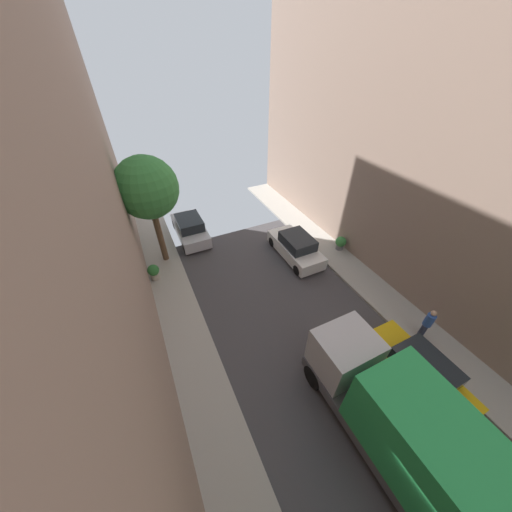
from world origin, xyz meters
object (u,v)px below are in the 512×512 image
(parked_car_right_3, at_px, (296,247))
(parked_car_right_2, at_px, (418,371))
(parked_car_left_3, at_px, (190,228))
(delivery_truck, at_px, (401,424))
(street_tree_2, at_px, (147,188))
(potted_plant_1, at_px, (341,243))
(potted_plant_5, at_px, (154,272))
(pedestrian, at_px, (427,323))

(parked_car_right_3, bearing_deg, parked_car_right_2, -90.00)
(parked_car_left_3, distance_m, delivery_truck, 15.22)
(street_tree_2, bearing_deg, potted_plant_1, -20.34)
(potted_plant_5, bearing_deg, delivery_truck, -63.93)
(parked_car_left_3, relative_size, delivery_truck, 0.64)
(parked_car_left_3, xyz_separation_m, street_tree_2, (-2.08, -1.83, 4.10))
(pedestrian, relative_size, street_tree_2, 0.27)
(parked_car_left_3, bearing_deg, potted_plant_5, -131.39)
(parked_car_left_3, bearing_deg, delivery_truck, -79.76)
(pedestrian, xyz_separation_m, potted_plant_1, (0.93, 6.84, -0.43))
(parked_car_right_3, bearing_deg, pedestrian, -75.41)
(parked_car_right_2, bearing_deg, delivery_truck, -157.06)
(pedestrian, distance_m, potted_plant_5, 13.82)
(parked_car_right_3, height_order, delivery_truck, delivery_truck)
(parked_car_right_2, height_order, parked_car_right_3, same)
(parked_car_left_3, bearing_deg, parked_car_right_2, -68.62)
(parked_car_right_2, distance_m, pedestrian, 2.38)
(parked_car_right_2, relative_size, delivery_truck, 0.64)
(potted_plant_1, bearing_deg, delivery_truck, -121.20)
(potted_plant_1, distance_m, potted_plant_5, 11.51)
(parked_car_right_2, distance_m, potted_plant_5, 13.37)
(parked_car_right_2, distance_m, street_tree_2, 14.70)
(parked_car_right_2, bearing_deg, parked_car_left_3, 111.38)
(parked_car_left_3, relative_size, potted_plant_5, 4.48)
(potted_plant_5, bearing_deg, parked_car_right_2, -51.28)
(street_tree_2, bearing_deg, parked_car_left_3, 41.28)
(potted_plant_5, bearing_deg, potted_plant_1, -11.62)
(parked_car_right_2, relative_size, potted_plant_1, 4.66)
(delivery_truck, bearing_deg, street_tree_2, 110.05)
(parked_car_right_3, relative_size, potted_plant_1, 4.66)
(parked_car_left_3, height_order, street_tree_2, street_tree_2)
(parked_car_right_3, height_order, potted_plant_5, parked_car_right_3)
(potted_plant_1, bearing_deg, potted_plant_5, 168.38)
(parked_car_left_3, height_order, parked_car_right_3, same)
(delivery_truck, height_order, potted_plant_5, delivery_truck)
(parked_car_left_3, bearing_deg, pedestrian, -59.49)
(parked_car_right_3, relative_size, street_tree_2, 0.66)
(street_tree_2, relative_size, potted_plant_5, 6.75)
(street_tree_2, height_order, potted_plant_5, street_tree_2)
(parked_car_left_3, bearing_deg, potted_plant_1, -34.37)
(parked_car_right_2, xyz_separation_m, potted_plant_5, (-8.36, 10.43, -0.06))
(parked_car_left_3, relative_size, parked_car_right_3, 1.00)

